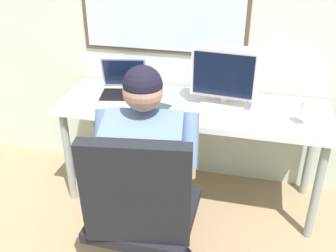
% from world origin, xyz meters
% --- Properties ---
extents(wall_rear, '(5.11, 0.08, 2.62)m').
position_xyz_m(wall_rear, '(-0.02, 2.18, 1.32)').
color(wall_rear, '#B6C3B4').
rests_on(wall_rear, ground).
extents(desk, '(1.81, 0.61, 0.75)m').
position_xyz_m(desk, '(-0.13, 1.81, 0.67)').
color(desk, gray).
rests_on(desk, ground).
extents(office_chair, '(0.59, 0.60, 1.02)m').
position_xyz_m(office_chair, '(-0.21, 0.92, 0.57)').
color(office_chair, black).
rests_on(office_chair, ground).
extents(person_seated, '(0.58, 0.84, 1.26)m').
position_xyz_m(person_seated, '(-0.25, 1.19, 0.66)').
color(person_seated, '#2B3445').
rests_on(person_seated, ground).
extents(crt_monitor, '(0.44, 0.26, 0.39)m').
position_xyz_m(crt_monitor, '(0.07, 1.86, 0.97)').
color(crt_monitor, beige).
rests_on(crt_monitor, desk).
extents(laptop, '(0.38, 0.39, 0.24)m').
position_xyz_m(laptop, '(-0.65, 1.90, 0.81)').
color(laptop, '#958D9E').
rests_on(laptop, desk).
extents(wine_glass, '(0.07, 0.07, 0.16)m').
position_xyz_m(wine_glass, '(0.58, 1.69, 0.86)').
color(wine_glass, silver).
rests_on(wine_glass, desk).
extents(cd_case, '(0.17, 0.16, 0.01)m').
position_xyz_m(cd_case, '(-0.34, 1.72, 0.75)').
color(cd_case, '#272F2E').
rests_on(cd_case, desk).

